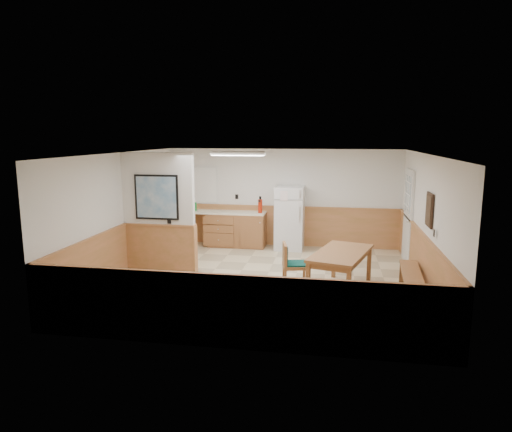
% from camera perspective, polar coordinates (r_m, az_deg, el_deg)
% --- Properties ---
extents(ground, '(6.00, 6.00, 0.00)m').
position_cam_1_polar(ground, '(9.16, 1.12, -8.02)').
color(ground, beige).
rests_on(ground, ground).
extents(ceiling, '(6.00, 6.00, 0.02)m').
position_cam_1_polar(ceiling, '(8.71, 1.18, 7.81)').
color(ceiling, white).
rests_on(ceiling, back_wall).
extents(back_wall, '(6.00, 0.02, 2.50)m').
position_cam_1_polar(back_wall, '(11.79, 3.31, 2.30)').
color(back_wall, white).
rests_on(back_wall, ground).
extents(right_wall, '(0.02, 6.00, 2.50)m').
position_cam_1_polar(right_wall, '(8.92, 20.57, -0.87)').
color(right_wall, white).
rests_on(right_wall, ground).
extents(left_wall, '(0.02, 6.00, 2.50)m').
position_cam_1_polar(left_wall, '(9.75, -16.57, 0.24)').
color(left_wall, white).
rests_on(left_wall, ground).
extents(wainscot_back, '(6.00, 0.04, 1.00)m').
position_cam_1_polar(wainscot_back, '(11.90, 3.26, -1.29)').
color(wainscot_back, '#C6794F').
rests_on(wainscot_back, ground).
extents(wainscot_right, '(0.04, 6.00, 1.00)m').
position_cam_1_polar(wainscot_right, '(9.09, 20.15, -5.52)').
color(wainscot_right, '#C6794F').
rests_on(wainscot_right, ground).
extents(wainscot_left, '(0.04, 6.00, 1.00)m').
position_cam_1_polar(wainscot_left, '(9.89, -16.25, -4.05)').
color(wainscot_left, '#C6794F').
rests_on(wainscot_left, ground).
extents(partition_wall, '(1.50, 0.20, 2.50)m').
position_cam_1_polar(partition_wall, '(9.62, -12.04, 0.21)').
color(partition_wall, white).
rests_on(partition_wall, ground).
extents(kitchen_counter, '(2.20, 0.61, 1.00)m').
position_cam_1_polar(kitchen_counter, '(11.81, -2.74, -1.57)').
color(kitchen_counter, brown).
rests_on(kitchen_counter, ground).
extents(exterior_door, '(0.07, 1.02, 2.15)m').
position_cam_1_polar(exterior_door, '(10.79, 18.46, -0.00)').
color(exterior_door, silver).
rests_on(exterior_door, ground).
extents(kitchen_window, '(0.80, 0.04, 1.00)m').
position_cam_1_polar(kitchen_window, '(12.14, -6.61, 3.90)').
color(kitchen_window, silver).
rests_on(kitchen_window, back_wall).
extents(wall_painting, '(0.04, 0.50, 0.60)m').
position_cam_1_polar(wall_painting, '(8.58, 20.84, 0.72)').
color(wall_painting, black).
rests_on(wall_painting, right_wall).
extents(fluorescent_fixture, '(1.20, 0.30, 0.09)m').
position_cam_1_polar(fluorescent_fixture, '(10.13, -2.25, 7.82)').
color(fluorescent_fixture, silver).
rests_on(fluorescent_fixture, ceiling).
extents(refrigerator, '(0.71, 0.73, 1.59)m').
position_cam_1_polar(refrigerator, '(11.47, 4.23, -0.23)').
color(refrigerator, white).
rests_on(refrigerator, ground).
extents(dining_table, '(1.27, 1.83, 0.75)m').
position_cam_1_polar(dining_table, '(8.50, 10.57, -5.04)').
color(dining_table, '#AC6C3F').
rests_on(dining_table, ground).
extents(dining_bench, '(0.45, 1.52, 0.45)m').
position_cam_1_polar(dining_bench, '(8.71, 18.79, -7.20)').
color(dining_bench, '#AC6C3F').
rests_on(dining_bench, ground).
extents(dining_chair, '(0.71, 0.54, 0.85)m').
position_cam_1_polar(dining_chair, '(8.64, 4.32, -5.74)').
color(dining_chair, '#AC6C3F').
rests_on(dining_chair, ground).
extents(fire_extinguisher, '(0.12, 0.12, 0.42)m').
position_cam_1_polar(fire_extinguisher, '(11.52, 0.53, 1.31)').
color(fire_extinguisher, '#B11F09').
rests_on(fire_extinguisher, kitchen_counter).
extents(soap_bottle, '(0.08, 0.08, 0.23)m').
position_cam_1_polar(soap_bottle, '(11.93, -7.60, 1.17)').
color(soap_bottle, '#178030').
rests_on(soap_bottle, kitchen_counter).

